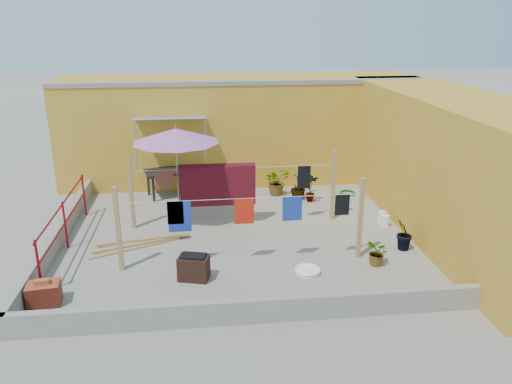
{
  "coord_description": "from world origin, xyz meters",
  "views": [
    {
      "loc": [
        -0.82,
        -10.83,
        4.88
      ],
      "look_at": [
        0.48,
        0.3,
        0.98
      ],
      "focal_mm": 35.0,
      "sensor_mm": 36.0,
      "label": 1
    }
  ],
  "objects_px": {
    "patio_umbrella": "(176,136)",
    "water_jug_b": "(382,217)",
    "brazier": "(194,267)",
    "brick_stack": "(44,294)",
    "water_jug_a": "(385,221)",
    "white_basin": "(308,271)",
    "plant_back_a": "(277,181)",
    "green_hose": "(347,193)",
    "outdoor_table": "(175,172)"
  },
  "relations": [
    {
      "from": "green_hose",
      "to": "plant_back_a",
      "type": "distance_m",
      "value": 2.12
    },
    {
      "from": "outdoor_table",
      "to": "water_jug_b",
      "type": "xyz_separation_m",
      "value": [
        5.25,
        -2.7,
        -0.56
      ]
    },
    {
      "from": "green_hose",
      "to": "plant_back_a",
      "type": "height_order",
      "value": "plant_back_a"
    },
    {
      "from": "brazier",
      "to": "white_basin",
      "type": "xyz_separation_m",
      "value": [
        2.29,
        -0.01,
        -0.21
      ]
    },
    {
      "from": "patio_umbrella",
      "to": "brazier",
      "type": "relative_size",
      "value": 3.79
    },
    {
      "from": "water_jug_a",
      "to": "green_hose",
      "type": "relative_size",
      "value": 0.66
    },
    {
      "from": "brick_stack",
      "to": "water_jug_a",
      "type": "relative_size",
      "value": 1.87
    },
    {
      "from": "brick_stack",
      "to": "brazier",
      "type": "bearing_deg",
      "value": 13.0
    },
    {
      "from": "brazier",
      "to": "plant_back_a",
      "type": "distance_m",
      "value": 5.38
    },
    {
      "from": "brick_stack",
      "to": "water_jug_a",
      "type": "distance_m",
      "value": 7.9
    },
    {
      "from": "brazier",
      "to": "water_jug_a",
      "type": "distance_m",
      "value": 5.19
    },
    {
      "from": "patio_umbrella",
      "to": "plant_back_a",
      "type": "relative_size",
      "value": 3.08
    },
    {
      "from": "white_basin",
      "to": "water_jug_a",
      "type": "relative_size",
      "value": 1.63
    },
    {
      "from": "brick_stack",
      "to": "green_hose",
      "type": "distance_m",
      "value": 8.87
    },
    {
      "from": "plant_back_a",
      "to": "patio_umbrella",
      "type": "bearing_deg",
      "value": -144.85
    },
    {
      "from": "plant_back_a",
      "to": "brick_stack",
      "type": "bearing_deg",
      "value": -133.12
    },
    {
      "from": "patio_umbrella",
      "to": "white_basin",
      "type": "distance_m",
      "value": 4.49
    },
    {
      "from": "white_basin",
      "to": "green_hose",
      "type": "bearing_deg",
      "value": 64.54
    },
    {
      "from": "water_jug_a",
      "to": "water_jug_b",
      "type": "relative_size",
      "value": 0.99
    },
    {
      "from": "water_jug_b",
      "to": "plant_back_a",
      "type": "xyz_separation_m",
      "value": [
        -2.31,
        2.42,
        0.26
      ]
    },
    {
      "from": "brazier",
      "to": "green_hose",
      "type": "bearing_deg",
      "value": 45.75
    },
    {
      "from": "water_jug_a",
      "to": "green_hose",
      "type": "height_order",
      "value": "water_jug_a"
    },
    {
      "from": "brick_stack",
      "to": "brazier",
      "type": "xyz_separation_m",
      "value": [
        2.68,
        0.62,
        0.04
      ]
    },
    {
      "from": "patio_umbrella",
      "to": "brick_stack",
      "type": "relative_size",
      "value": 4.1
    },
    {
      "from": "white_basin",
      "to": "water_jug_a",
      "type": "bearing_deg",
      "value": 41.58
    },
    {
      "from": "green_hose",
      "to": "plant_back_a",
      "type": "relative_size",
      "value": 0.61
    },
    {
      "from": "patio_umbrella",
      "to": "outdoor_table",
      "type": "bearing_deg",
      "value": 94.54
    },
    {
      "from": "brick_stack",
      "to": "outdoor_table",
      "type": "bearing_deg",
      "value": 69.32
    },
    {
      "from": "patio_umbrella",
      "to": "water_jug_b",
      "type": "bearing_deg",
      "value": -5.46
    },
    {
      "from": "water_jug_a",
      "to": "green_hose",
      "type": "bearing_deg",
      "value": 95.45
    },
    {
      "from": "white_basin",
      "to": "water_jug_b",
      "type": "height_order",
      "value": "water_jug_b"
    },
    {
      "from": "white_basin",
      "to": "plant_back_a",
      "type": "relative_size",
      "value": 0.65
    },
    {
      "from": "water_jug_b",
      "to": "water_jug_a",
      "type": "bearing_deg",
      "value": -90.0
    },
    {
      "from": "brazier",
      "to": "water_jug_b",
      "type": "relative_size",
      "value": 2.0
    },
    {
      "from": "patio_umbrella",
      "to": "water_jug_b",
      "type": "relative_size",
      "value": 7.56
    },
    {
      "from": "white_basin",
      "to": "plant_back_a",
      "type": "height_order",
      "value": "plant_back_a"
    },
    {
      "from": "outdoor_table",
      "to": "white_basin",
      "type": "distance_m",
      "value": 5.86
    },
    {
      "from": "brick_stack",
      "to": "plant_back_a",
      "type": "height_order",
      "value": "plant_back_a"
    },
    {
      "from": "water_jug_a",
      "to": "water_jug_b",
      "type": "height_order",
      "value": "water_jug_b"
    },
    {
      "from": "green_hose",
      "to": "outdoor_table",
      "type": "bearing_deg",
      "value": 174.5
    },
    {
      "from": "outdoor_table",
      "to": "brazier",
      "type": "bearing_deg",
      "value": -84.13
    },
    {
      "from": "white_basin",
      "to": "green_hose",
      "type": "xyz_separation_m",
      "value": [
        2.2,
        4.62,
        -0.02
      ]
    },
    {
      "from": "water_jug_a",
      "to": "water_jug_b",
      "type": "bearing_deg",
      "value": 90.0
    },
    {
      "from": "patio_umbrella",
      "to": "green_hose",
      "type": "bearing_deg",
      "value": 19.73
    },
    {
      "from": "brick_stack",
      "to": "white_basin",
      "type": "relative_size",
      "value": 1.15
    },
    {
      "from": "patio_umbrella",
      "to": "green_hose",
      "type": "relative_size",
      "value": 5.05
    },
    {
      "from": "water_jug_a",
      "to": "patio_umbrella",
      "type": "bearing_deg",
      "value": 171.87
    },
    {
      "from": "white_basin",
      "to": "water_jug_b",
      "type": "relative_size",
      "value": 1.61
    },
    {
      "from": "water_jug_a",
      "to": "plant_back_a",
      "type": "relative_size",
      "value": 0.4
    },
    {
      "from": "patio_umbrella",
      "to": "white_basin",
      "type": "relative_size",
      "value": 4.71
    }
  ]
}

